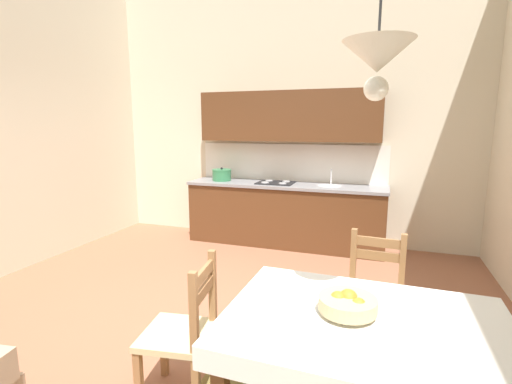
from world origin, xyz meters
name	(u,v)px	position (x,y,z in m)	size (l,w,h in m)	color
ground_plane	(201,334)	(0.00, 0.00, -0.05)	(5.97, 6.17, 0.10)	#935B42
wall_back	(287,105)	(0.00, 2.85, 2.02)	(5.97, 0.12, 4.03)	beige
kitchen_cabinetry	(285,186)	(0.08, 2.51, 0.86)	(2.83, 0.63, 2.20)	#56331C
dining_table	(364,340)	(1.36, -0.79, 0.63)	(1.44, 1.02, 0.75)	brown
dining_chair_kitchen_side	(374,299)	(1.39, 0.11, 0.44)	(0.45, 0.45, 0.93)	#D1BC89
dining_chair_tv_side	(184,333)	(0.28, -0.76, 0.44)	(0.48, 0.48, 0.93)	#D1BC89
fruit_bowl	(348,304)	(1.27, -0.77, 0.81)	(0.30, 0.30, 0.12)	tan
pendant_lamp	(378,59)	(1.35, -0.80, 2.01)	(0.32, 0.32, 0.80)	black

